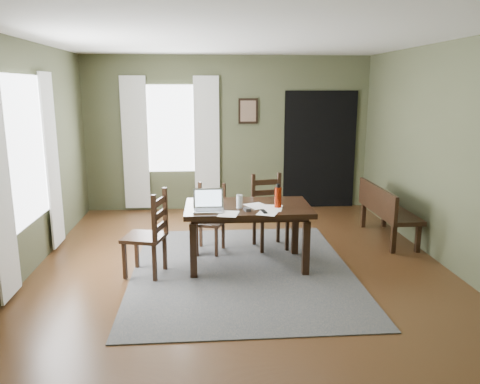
{
  "coord_description": "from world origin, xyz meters",
  "views": [
    {
      "loc": [
        -0.43,
        -5.28,
        2.15
      ],
      "look_at": [
        0.0,
        0.3,
        0.9
      ],
      "focal_mm": 35.0,
      "sensor_mm": 36.0,
      "label": 1
    }
  ],
  "objects": [
    {
      "name": "ground",
      "position": [
        0.0,
        0.0,
        -0.01
      ],
      "size": [
        5.0,
        6.0,
        0.01
      ],
      "color": "#492C16"
    },
    {
      "name": "room_shell",
      "position": [
        0.0,
        0.0,
        1.8
      ],
      "size": [
        5.02,
        6.02,
        2.71
      ],
      "color": "#494E32",
      "rests_on": "ground"
    },
    {
      "name": "rug",
      "position": [
        0.0,
        0.0,
        0.01
      ],
      "size": [
        2.6,
        3.2,
        0.01
      ],
      "color": "#434343",
      "rests_on": "ground"
    },
    {
      "name": "dining_table",
      "position": [
        0.08,
        0.16,
        0.67
      ],
      "size": [
        1.51,
        0.92,
        0.75
      ],
      "rotation": [
        0.0,
        0.0,
        -0.01
      ],
      "color": "black",
      "rests_on": "rug"
    },
    {
      "name": "chair_end",
      "position": [
        -1.08,
        -0.07,
        0.49
      ],
      "size": [
        0.53,
        0.53,
        1.0
      ],
      "rotation": [
        0.0,
        0.0,
        -1.82
      ],
      "color": "black",
      "rests_on": "rug"
    },
    {
      "name": "chair_back_left",
      "position": [
        -0.38,
        0.72,
        0.44
      ],
      "size": [
        0.5,
        0.5,
        0.9
      ],
      "rotation": [
        0.0,
        0.0,
        -0.32
      ],
      "color": "black",
      "rests_on": "rug"
    },
    {
      "name": "chair_back_right",
      "position": [
        0.44,
        0.82,
        0.49
      ],
      "size": [
        0.51,
        0.51,
        0.99
      ],
      "rotation": [
        0.0,
        0.0,
        0.19
      ],
      "color": "black",
      "rests_on": "rug"
    },
    {
      "name": "bench",
      "position": [
        2.15,
        1.04,
        0.47
      ],
      "size": [
        0.44,
        1.38,
        0.78
      ],
      "rotation": [
        0.0,
        0.0,
        1.57
      ],
      "color": "black",
      "rests_on": "ground"
    },
    {
      "name": "laptop",
      "position": [
        -0.39,
        -0.02,
        0.83
      ],
      "size": [
        0.35,
        0.28,
        0.24
      ],
      "rotation": [
        0.0,
        0.0,
        0.0
      ],
      "color": "#B7B7BC",
      "rests_on": "dining_table"
    },
    {
      "name": "computer_mouse",
      "position": [
        0.05,
        -0.09,
        0.78
      ],
      "size": [
        0.08,
        0.12,
        0.04
      ],
      "primitive_type": "cube",
      "rotation": [
        0.0,
        0.0,
        0.24
      ],
      "color": "#3F3F42",
      "rests_on": "dining_table"
    },
    {
      "name": "tv_remote",
      "position": [
        0.24,
        -0.16,
        0.77
      ],
      "size": [
        0.07,
        0.16,
        0.02
      ],
      "primitive_type": "cube",
      "rotation": [
        0.0,
        0.0,
        0.15
      ],
      "color": "black",
      "rests_on": "dining_table"
    },
    {
      "name": "drinking_glass",
      "position": [
        -0.03,
        0.04,
        0.84
      ],
      "size": [
        0.09,
        0.09,
        0.16
      ],
      "primitive_type": "cylinder",
      "rotation": [
        0.0,
        0.0,
        0.33
      ],
      "color": "silver",
      "rests_on": "dining_table"
    },
    {
      "name": "water_bottle",
      "position": [
        0.43,
        0.04,
        0.89
      ],
      "size": [
        0.11,
        0.11,
        0.28
      ],
      "rotation": [
        0.0,
        0.0,
        -0.38
      ],
      "color": "#A5260C",
      "rests_on": "dining_table"
    },
    {
      "name": "paper_b",
      "position": [
        0.28,
        -0.19,
        0.76
      ],
      "size": [
        0.3,
        0.34,
        0.0
      ],
      "primitive_type": "cube",
      "rotation": [
        0.0,
        0.0,
        -0.38
      ],
      "color": "white",
      "rests_on": "dining_table"
    },
    {
      "name": "paper_c",
      "position": [
        0.19,
        0.12,
        0.76
      ],
      "size": [
        0.33,
        0.37,
        0.0
      ],
      "primitive_type": "cube",
      "rotation": [
        0.0,
        0.0,
        0.42
      ],
      "color": "white",
      "rests_on": "dining_table"
    },
    {
      "name": "paper_d",
      "position": [
        0.36,
        0.01,
        0.77
      ],
      "size": [
        0.3,
        0.36,
        0.0
      ],
      "primitive_type": "cube",
      "rotation": [
        0.0,
        0.0,
        -0.23
      ],
      "color": "white",
      "rests_on": "dining_table"
    },
    {
      "name": "paper_e",
      "position": [
        -0.17,
        -0.21,
        0.76
      ],
      "size": [
        0.27,
        0.32,
        0.0
      ],
      "primitive_type": "cube",
      "rotation": [
        0.0,
        0.0,
        -0.23
      ],
      "color": "white",
      "rests_on": "dining_table"
    },
    {
      "name": "window_left",
      "position": [
        -2.47,
        0.2,
        1.45
      ],
      "size": [
        0.01,
        1.3,
        1.7
      ],
      "color": "white",
      "rests_on": "ground"
    },
    {
      "name": "window_back",
      "position": [
        -1.0,
        2.97,
        1.45
      ],
      "size": [
        1.0,
        0.01,
        1.5
      ],
      "color": "white",
      "rests_on": "ground"
    },
    {
      "name": "curtain_left_near",
      "position": [
        -2.44,
        -0.62,
        1.2
      ],
      "size": [
        0.03,
        0.48,
        2.3
      ],
      "color": "silver",
      "rests_on": "ground"
    },
    {
      "name": "curtain_left_far",
      "position": [
        -2.44,
        1.02,
        1.2
      ],
      "size": [
        0.03,
        0.48,
        2.3
      ],
      "color": "silver",
      "rests_on": "ground"
    },
    {
      "name": "curtain_back_left",
      "position": [
        -1.62,
        2.94,
        1.2
      ],
      "size": [
        0.44,
        0.03,
        2.3
      ],
      "color": "silver",
      "rests_on": "ground"
    },
    {
      "name": "curtain_back_right",
      "position": [
        -0.38,
        2.94,
        1.2
      ],
      "size": [
        0.44,
        0.03,
        2.3
      ],
      "color": "silver",
      "rests_on": "ground"
    },
    {
      "name": "framed_picture",
      "position": [
        0.35,
        2.97,
        1.75
      ],
      "size": [
        0.34,
        0.03,
        0.44
      ],
      "color": "black",
      "rests_on": "ground"
    },
    {
      "name": "doorway_back",
      "position": [
        1.65,
        2.97,
        1.05
      ],
      "size": [
        1.3,
        0.03,
        2.1
      ],
      "color": "black",
      "rests_on": "ground"
    }
  ]
}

